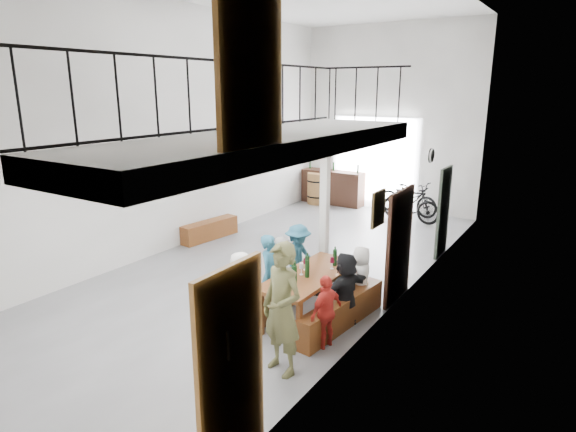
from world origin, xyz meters
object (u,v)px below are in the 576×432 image
Objects in this scene: side_bench at (210,230)px; bicycle_near at (408,198)px; bench_inner at (280,294)px; oak_barrel at (318,188)px; serving_counter at (333,187)px; host_standing at (282,309)px; tasting_table at (310,278)px.

bicycle_near is (3.36, 4.99, 0.27)m from side_bench.
bench_inner is 7.82m from oak_barrel.
host_standing is at bearing -66.00° from serving_counter.
bench_inner is 1.31× the size of side_bench.
oak_barrel reaches higher than tasting_table.
oak_barrel is at bearing 85.14° from side_bench.
serving_counter reaches higher than side_bench.
bench_inner is 1.12× the size of bicycle_near.
tasting_table is 8.18m from oak_barrel.
tasting_table is 1.13× the size of host_standing.
side_bench is 0.79× the size of serving_counter.
bench_inner is 2.03m from host_standing.
bench_inner is at bearing -68.63° from serving_counter.
bicycle_near reaches higher than bench_inner.
host_standing reaches higher than serving_counter.
oak_barrel reaches higher than bench_inner.
oak_barrel is 9.72m from host_standing.
host_standing is at bearing -159.19° from bicycle_near.
bicycle_near is at bearing 89.59° from bench_inner.
host_standing is (4.32, -8.70, 0.39)m from oak_barrel.
serving_counter reaches higher than oak_barrel.
bench_inner is at bearing 173.55° from tasting_table.
bench_inner is 1.19× the size of host_standing.
side_bench is (-4.29, 2.40, -0.48)m from tasting_table.
side_bench is (-3.64, 2.32, -0.02)m from bench_inner.
host_standing is at bearing -72.27° from tasting_table.
oak_barrel is (-3.24, 7.11, 0.26)m from bench_inner.
tasting_table is 7.46m from bicycle_near.
serving_counter is 9.77m from host_standing.
host_standing reaches higher than oak_barrel.
bench_inner is 1.04× the size of serving_counter.
oak_barrel reaches higher than side_bench.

